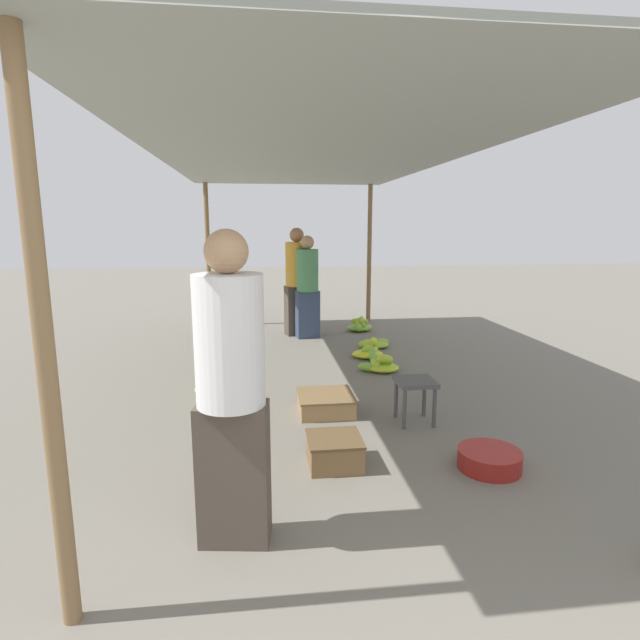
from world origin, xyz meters
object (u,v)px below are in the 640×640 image
at_px(shopper_walking_mid, 297,280).
at_px(shopper_walking_far, 308,285).
at_px(basin_black, 489,460).
at_px(banana_pile_left_1, 236,334).
at_px(banana_pile_right_2, 369,353).
at_px(vendor_foreground, 231,387).
at_px(banana_pile_right_3, 374,344).
at_px(crate_near, 334,451).
at_px(crate_mid, 326,403).
at_px(banana_pile_left_0, 223,389).
at_px(banana_pile_right_1, 380,364).
at_px(stool, 415,388).
at_px(banana_pile_right_0, 360,325).

relative_size(shopper_walking_mid, shopper_walking_far, 1.07).
xyz_separation_m(basin_black, banana_pile_left_1, (-2.03, 4.66, -0.01)).
bearing_deg(banana_pile_right_2, vendor_foreground, -113.04).
height_order(banana_pile_right_3, shopper_walking_far, shopper_walking_far).
bearing_deg(crate_near, banana_pile_right_3, 72.28).
bearing_deg(crate_mid, vendor_foreground, -112.12).
bearing_deg(shopper_walking_far, banana_pile_right_2, -62.01).
bearing_deg(banana_pile_left_0, banana_pile_right_1, 21.53).
xyz_separation_m(banana_pile_left_1, banana_pile_right_1, (1.84, -2.11, 0.02)).
relative_size(banana_pile_left_0, shopper_walking_mid, 0.37).
bearing_deg(vendor_foreground, stool, 45.25).
relative_size(banana_pile_left_1, crate_near, 1.57).
height_order(crate_near, shopper_walking_far, shopper_walking_far).
bearing_deg(banana_pile_right_1, banana_pile_left_0, -158.47).
relative_size(banana_pile_right_3, shopper_walking_mid, 0.31).
bearing_deg(shopper_walking_mid, banana_pile_right_2, -61.54).
relative_size(vendor_foreground, stool, 4.33).
height_order(banana_pile_right_0, crate_near, banana_pile_right_0).
bearing_deg(crate_mid, banana_pile_right_1, 56.34).
bearing_deg(stool, crate_near, -139.29).
height_order(vendor_foreground, basin_black, vendor_foreground).
height_order(banana_pile_left_1, banana_pile_right_2, banana_pile_left_1).
bearing_deg(basin_black, crate_mid, 129.50).
distance_m(banana_pile_right_2, crate_mid, 2.12).
height_order(banana_pile_right_1, crate_mid, banana_pile_right_1).
distance_m(basin_black, banana_pile_right_0, 4.92).
bearing_deg(banana_pile_left_1, banana_pile_right_2, -38.12).
xyz_separation_m(banana_pile_right_1, crate_mid, (-0.85, -1.28, 0.00)).
bearing_deg(banana_pile_right_3, basin_black, -90.10).
xyz_separation_m(basin_black, shopper_walking_far, (-0.89, 4.54, 0.77)).
bearing_deg(shopper_walking_far, vendor_foreground, -100.12).
xyz_separation_m(vendor_foreground, banana_pile_right_3, (1.82, 4.36, -0.85)).
bearing_deg(stool, shopper_walking_far, 99.65).
bearing_deg(banana_pile_right_3, crate_mid, -113.12).
distance_m(banana_pile_right_0, crate_mid, 3.81).
xyz_separation_m(stool, crate_mid, (-0.77, 0.34, -0.23)).
bearing_deg(banana_pile_right_2, banana_pile_right_1, -90.82).
xyz_separation_m(banana_pile_right_2, shopper_walking_far, (-0.71, 1.33, 0.77)).
relative_size(banana_pile_right_1, shopper_walking_mid, 0.30).
bearing_deg(crate_near, shopper_walking_far, 86.97).
relative_size(banana_pile_right_2, crate_near, 1.45).
bearing_deg(shopper_walking_mid, crate_mid, -90.11).
distance_m(banana_pile_left_0, banana_pile_right_0, 3.74).
relative_size(vendor_foreground, crate_mid, 3.32).
relative_size(banana_pile_right_0, banana_pile_right_3, 1.06).
bearing_deg(banana_pile_right_1, banana_pile_left_1, 131.04).
height_order(banana_pile_right_1, shopper_walking_mid, shopper_walking_mid).
distance_m(banana_pile_left_1, banana_pile_right_0, 2.09).
distance_m(vendor_foreground, banana_pile_right_1, 3.66).
xyz_separation_m(banana_pile_left_0, banana_pile_right_0, (2.08, 3.11, 0.01)).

